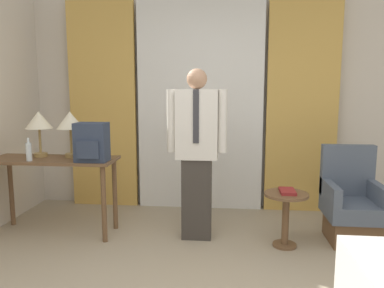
# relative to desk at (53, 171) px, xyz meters

# --- Properties ---
(wall_back) EXTENTS (10.00, 0.06, 2.70)m
(wall_back) POSITION_rel_desk_xyz_m (1.44, 1.14, 0.68)
(wall_back) COLOR beige
(wall_back) RESTS_ON ground_plane
(curtain_sheer_center) EXTENTS (1.55, 0.06, 2.58)m
(curtain_sheer_center) POSITION_rel_desk_xyz_m (1.44, 1.01, 0.62)
(curtain_sheer_center) COLOR white
(curtain_sheer_center) RESTS_ON ground_plane
(curtain_drape_left) EXTENTS (0.84, 0.06, 2.58)m
(curtain_drape_left) POSITION_rel_desk_xyz_m (0.20, 1.01, 0.62)
(curtain_drape_left) COLOR gold
(curtain_drape_left) RESTS_ON ground_plane
(curtain_drape_right) EXTENTS (0.84, 0.06, 2.58)m
(curtain_drape_right) POSITION_rel_desk_xyz_m (2.68, 1.01, 0.62)
(curtain_drape_right) COLOR gold
(curtain_drape_right) RESTS_ON ground_plane
(desk) EXTENTS (1.30, 0.48, 0.80)m
(desk) POSITION_rel_desk_xyz_m (0.00, 0.00, 0.00)
(desk) COLOR brown
(desk) RESTS_ON ground_plane
(table_lamp_left) EXTENTS (0.27, 0.27, 0.48)m
(table_lamp_left) POSITION_rel_desk_xyz_m (-0.17, 0.08, 0.50)
(table_lamp_left) COLOR #9E7F47
(table_lamp_left) RESTS_ON desk
(table_lamp_right) EXTENTS (0.27, 0.27, 0.48)m
(table_lamp_right) POSITION_rel_desk_xyz_m (0.17, 0.08, 0.50)
(table_lamp_right) COLOR #9E7F47
(table_lamp_right) RESTS_ON desk
(bottle_near_edge) EXTENTS (0.06, 0.06, 0.23)m
(bottle_near_edge) POSITION_rel_desk_xyz_m (-0.16, -0.15, 0.23)
(bottle_near_edge) COLOR silver
(bottle_near_edge) RESTS_ON desk
(backpack) EXTENTS (0.31, 0.23, 0.38)m
(backpack) POSITION_rel_desk_xyz_m (0.46, -0.11, 0.32)
(backpack) COLOR #2D384C
(backpack) RESTS_ON desk
(person) EXTENTS (0.59, 0.20, 1.70)m
(person) POSITION_rel_desk_xyz_m (1.49, 0.01, 0.26)
(person) COLOR #38332D
(person) RESTS_ON ground_plane
(armchair) EXTENTS (0.53, 0.56, 0.94)m
(armchair) POSITION_rel_desk_xyz_m (3.02, 0.10, -0.32)
(armchair) COLOR brown
(armchair) RESTS_ON ground_plane
(side_table) EXTENTS (0.42, 0.42, 0.53)m
(side_table) POSITION_rel_desk_xyz_m (2.35, -0.12, -0.31)
(side_table) COLOR brown
(side_table) RESTS_ON ground_plane
(book) EXTENTS (0.14, 0.23, 0.03)m
(book) POSITION_rel_desk_xyz_m (2.36, -0.10, -0.12)
(book) COLOR maroon
(book) RESTS_ON side_table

